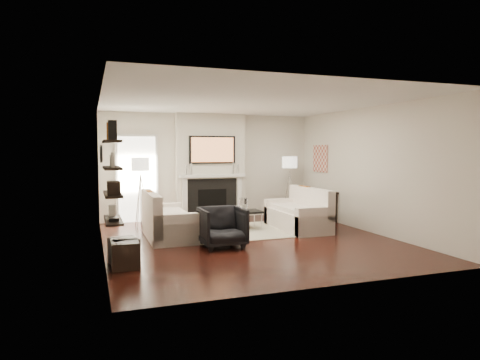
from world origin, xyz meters
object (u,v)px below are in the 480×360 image
object	(u,v)px
loveseat_left_base	(168,227)
ottoman_near	(124,251)
coffee_table	(237,212)
loveseat_right_base	(297,220)
lamp_right_shade	(290,162)
lamp_left_shade	(140,164)
armchair	(222,225)

from	to	relation	value
loveseat_left_base	ottoman_near	size ratio (longest dim) A/B	4.50
loveseat_left_base	coffee_table	size ratio (longest dim) A/B	1.64
loveseat_right_base	coffee_table	distance (m)	1.36
loveseat_right_base	lamp_right_shade	distance (m)	2.20
lamp_right_shade	ottoman_near	xyz separation A→B (m)	(-4.52, -3.42, -1.25)
loveseat_left_base	lamp_left_shade	world-z (taller)	lamp_left_shade
coffee_table	lamp_left_shade	size ratio (longest dim) A/B	2.75
lamp_right_shade	ottoman_near	distance (m)	5.80
coffee_table	loveseat_left_base	bearing A→B (deg)	-168.36
loveseat_left_base	loveseat_right_base	xyz separation A→B (m)	(2.88, -0.04, 0.00)
loveseat_left_base	lamp_left_shade	size ratio (longest dim) A/B	4.50
coffee_table	ottoman_near	bearing A→B (deg)	-141.21
loveseat_right_base	lamp_left_shade	world-z (taller)	lamp_left_shade
loveseat_left_base	loveseat_right_base	size ratio (longest dim) A/B	1.00
armchair	lamp_left_shade	world-z (taller)	lamp_left_shade
loveseat_right_base	armchair	bearing A→B (deg)	-152.16
loveseat_right_base	lamp_right_shade	world-z (taller)	lamp_right_shade
armchair	lamp_right_shade	size ratio (longest dim) A/B	2.01
loveseat_left_base	coffee_table	distance (m)	1.63
loveseat_right_base	coffee_table	bearing A→B (deg)	164.45
loveseat_right_base	armchair	xyz separation A→B (m)	(-2.09, -1.10, 0.19)
armchair	loveseat_left_base	bearing A→B (deg)	124.82
lamp_left_shade	lamp_right_shade	size ratio (longest dim) A/B	1.00
loveseat_left_base	armchair	size ratio (longest dim) A/B	2.24
lamp_right_shade	ottoman_near	world-z (taller)	lamp_right_shade
loveseat_left_base	lamp_right_shade	bearing A→B (deg)	25.36
loveseat_right_base	coffee_table	xyz separation A→B (m)	(-1.30, 0.36, 0.19)
lamp_right_shade	armchair	bearing A→B (deg)	-134.15
loveseat_right_base	lamp_right_shade	size ratio (longest dim) A/B	4.50
armchair	loveseat_right_base	bearing A→B (deg)	27.64
ottoman_near	armchair	bearing A→B (deg)	18.87
loveseat_right_base	coffee_table	world-z (taller)	same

